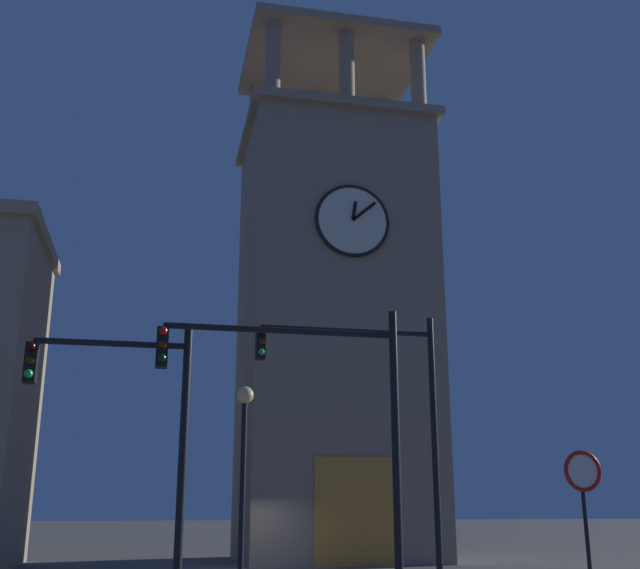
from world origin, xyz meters
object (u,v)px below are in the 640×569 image
Objects in this scene: traffic_signal_mid at (381,405)px; clocktower at (334,321)px; traffic_signal_far at (318,407)px; street_lamp at (244,448)px; traffic_signal_near at (132,423)px; no_horn_sign at (584,487)px.

clocktower is at bearing -98.88° from traffic_signal_mid.
clocktower reaches higher than traffic_signal_far.
clocktower is 5.10× the size of street_lamp.
traffic_signal_near is 1.73× the size of no_horn_sign.
traffic_signal_near is at bearing -7.02° from no_horn_sign.
clocktower is 4.69× the size of traffic_signal_near.
no_horn_sign is (-5.04, 0.56, -1.46)m from traffic_signal_far.
traffic_signal_near reaches higher than street_lamp.
clocktower is at bearing -104.04° from traffic_signal_far.
clocktower is 20.21m from traffic_signal_far.
traffic_signal_far is at bearing -6.38° from no_horn_sign.
traffic_signal_far is 1.84× the size of no_horn_sign.
street_lamp is at bearing -81.17° from traffic_signal_far.
traffic_signal_far is (2.34, 3.74, -0.55)m from traffic_signal_mid.
traffic_signal_far is 1.16× the size of street_lamp.
clocktower reaches higher than no_horn_sign.
traffic_signal_mid is 3.59m from street_lamp.
traffic_signal_mid is at bearing 155.35° from street_lamp.
traffic_signal_mid reaches higher than no_horn_sign.
no_horn_sign is at bearing 91.12° from clocktower.
traffic_signal_far is (4.67, 18.66, -6.20)m from clocktower.
traffic_signal_near is 0.94× the size of traffic_signal_far.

